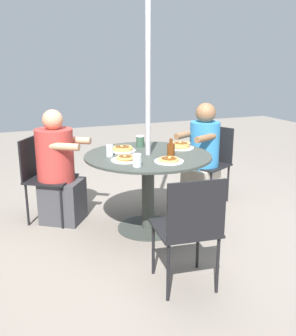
{
  "coord_description": "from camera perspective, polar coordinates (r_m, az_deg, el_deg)",
  "views": [
    {
      "loc": [
        -3.33,
        1.32,
        1.63
      ],
      "look_at": [
        0.0,
        0.0,
        0.62
      ],
      "focal_mm": 42.0,
      "sensor_mm": 36.0,
      "label": 1
    }
  ],
  "objects": [
    {
      "name": "ground_plane",
      "position": [
        3.93,
        0.0,
        -8.74
      ],
      "size": [
        12.0,
        12.0,
        0.0
      ],
      "primitive_type": "plane",
      "color": "gray"
    },
    {
      "name": "patio_table",
      "position": [
        3.73,
        0.0,
        -0.75
      ],
      "size": [
        1.2,
        1.2,
        0.75
      ],
      "color": "#383D38",
      "rests_on": "ground"
    },
    {
      "name": "umbrella_pole",
      "position": [
        3.62,
        0.0,
        7.51
      ],
      "size": [
        0.05,
        0.05,
        2.22
      ],
      "primitive_type": "cylinder",
      "color": "#ADADB2",
      "rests_on": "ground"
    },
    {
      "name": "patio_chair_north",
      "position": [
        2.78,
        6.02,
        -8.28
      ],
      "size": [
        0.48,
        0.48,
        0.86
      ],
      "rotation": [
        0.0,
        0.0,
        -1.68
      ],
      "color": "black",
      "rests_on": "ground"
    },
    {
      "name": "patio_chair_east",
      "position": [
        4.6,
        9.11,
        1.32
      ],
      "size": [
        0.58,
        0.58,
        0.86
      ],
      "rotation": [
        0.0,
        0.0,
        0.46
      ],
      "color": "black",
      "rests_on": "ground"
    },
    {
      "name": "diner_east",
      "position": [
        4.45,
        7.94,
        1.34
      ],
      "size": [
        0.5,
        0.56,
        1.16
      ],
      "rotation": [
        0.0,
        0.0,
        0.46
      ],
      "color": "beige",
      "rests_on": "ground"
    },
    {
      "name": "patio_chair_south",
      "position": [
        4.12,
        -15.01,
        -0.72
      ],
      "size": [
        0.6,
        0.6,
        0.86
      ],
      "rotation": [
        0.0,
        0.0,
        -3.74
      ],
      "color": "black",
      "rests_on": "ground"
    },
    {
      "name": "diner_south",
      "position": [
        4.04,
        -12.86,
        -0.64
      ],
      "size": [
        0.56,
        0.58,
        1.15
      ],
      "rotation": [
        0.0,
        0.0,
        -3.74
      ],
      "color": "#3D3D42",
      "rests_on": "ground"
    },
    {
      "name": "pancake_plate_a",
      "position": [
        3.96,
        4.79,
        3.24
      ],
      "size": [
        0.26,
        0.26,
        0.07
      ],
      "color": "white",
      "rests_on": "patio_table"
    },
    {
      "name": "pancake_plate_b",
      "position": [
        3.48,
        -3.3,
        1.35
      ],
      "size": [
        0.26,
        0.26,
        0.05
      ],
      "color": "white",
      "rests_on": "patio_table"
    },
    {
      "name": "pancake_plate_c",
      "position": [
        3.83,
        -3.71,
        2.76
      ],
      "size": [
        0.26,
        0.26,
        0.06
      ],
      "color": "white",
      "rests_on": "patio_table"
    },
    {
      "name": "pancake_plate_d",
      "position": [
        3.43,
        3.05,
        1.13
      ],
      "size": [
        0.26,
        0.26,
        0.04
      ],
      "color": "white",
      "rests_on": "patio_table"
    },
    {
      "name": "syrup_bottle",
      "position": [
        3.65,
        3.34,
        2.78
      ],
      "size": [
        0.1,
        0.07,
        0.16
      ],
      "color": "#602D0F",
      "rests_on": "patio_table"
    },
    {
      "name": "coffee_cup",
      "position": [
        4.0,
        -1.14,
        3.89
      ],
      "size": [
        0.08,
        0.08,
        0.12
      ],
      "color": "#33513D",
      "rests_on": "patio_table"
    },
    {
      "name": "drinking_glass_a",
      "position": [
        3.27,
        -1.61,
        1.13
      ],
      "size": [
        0.07,
        0.07,
        0.11
      ],
      "primitive_type": "cylinder",
      "color": "silver",
      "rests_on": "patio_table"
    },
    {
      "name": "drinking_glass_b",
      "position": [
        3.63,
        -5.59,
        2.5
      ],
      "size": [
        0.06,
        0.06,
        0.11
      ],
      "primitive_type": "cylinder",
      "color": "silver",
      "rests_on": "patio_table"
    }
  ]
}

